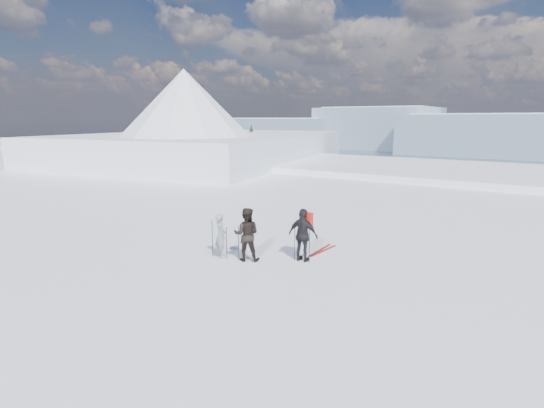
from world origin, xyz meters
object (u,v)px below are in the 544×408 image
(skier_grey, at_px, (221,236))
(skier_pack, at_px, (303,235))
(skier_dark, at_px, (247,234))
(skis_loose, at_px, (322,251))

(skier_grey, relative_size, skier_pack, 0.86)
(skier_grey, height_order, skier_dark, skier_dark)
(skier_grey, bearing_deg, skis_loose, -101.16)
(skier_grey, distance_m, skier_dark, 0.99)
(skier_dark, xyz_separation_m, skis_loose, (1.70, 2.33, -0.90))
(skier_grey, height_order, skis_loose, skier_grey)
(skier_pack, xyz_separation_m, skis_loose, (0.05, 1.36, -0.90))
(skier_dark, distance_m, skis_loose, 3.02)
(skis_loose, bearing_deg, skier_pack, -91.94)
(skier_dark, bearing_deg, skier_pack, -177.34)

